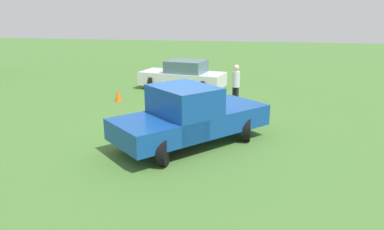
# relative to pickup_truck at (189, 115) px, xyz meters

# --- Properties ---
(ground_plane) EXTENTS (80.00, 80.00, 0.00)m
(ground_plane) POSITION_rel_pickup_truck_xyz_m (0.84, 0.30, -0.92)
(ground_plane) COLOR #477533
(pickup_truck) EXTENTS (4.79, 4.53, 1.79)m
(pickup_truck) POSITION_rel_pickup_truck_xyz_m (0.00, 0.00, 0.00)
(pickup_truck) COLOR black
(pickup_truck) RESTS_ON ground_plane
(sedan_far) EXTENTS (2.65, 4.52, 1.49)m
(sedan_far) POSITION_rel_pickup_truck_xyz_m (7.76, 1.93, -0.23)
(sedan_far) COLOR black
(sedan_far) RESTS_ON ground_plane
(person_bystander) EXTENTS (0.45, 0.45, 1.78)m
(person_bystander) POSITION_rel_pickup_truck_xyz_m (4.68, -1.00, 0.09)
(person_bystander) COLOR black
(person_bystander) RESTS_ON ground_plane
(traffic_cone) EXTENTS (0.32, 0.32, 0.55)m
(traffic_cone) POSITION_rel_pickup_truck_xyz_m (4.67, 4.21, -0.65)
(traffic_cone) COLOR orange
(traffic_cone) RESTS_ON ground_plane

